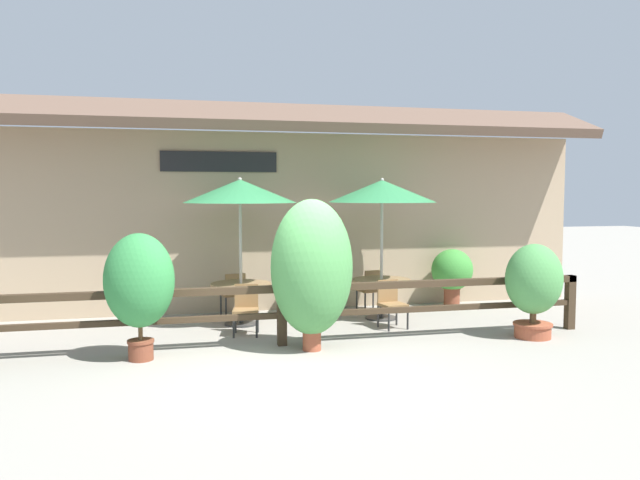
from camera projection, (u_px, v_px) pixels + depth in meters
ground_plane at (295, 363)px, 8.77m from camera, size 60.00×60.00×0.00m
building_facade at (256, 204)px, 12.59m from camera, size 14.28×1.49×4.23m
patio_railing at (282, 302)px, 9.74m from camera, size 10.40×0.14×0.95m
patio_umbrella_near at (240, 191)px, 11.15m from camera, size 2.02×2.02×2.67m
dining_table_near at (241, 291)px, 11.29m from camera, size 1.10×1.10×0.76m
chair_near_streetside at (246, 307)px, 10.51m from camera, size 0.49×0.49×0.84m
chair_near_wallside at (234, 292)px, 12.08m from camera, size 0.49×0.49×0.84m
patio_umbrella_middle at (382, 191)px, 11.68m from camera, size 2.02×2.02×2.67m
dining_table_middle at (381, 287)px, 11.81m from camera, size 1.10×1.10×0.76m
chair_middle_streetside at (391, 301)px, 11.04m from camera, size 0.49×0.49×0.84m
chair_middle_wallside at (371, 288)px, 12.60m from camera, size 0.48×0.48×0.84m
potted_plant_small_flowering at (534, 284)px, 10.24m from camera, size 0.94×0.85×1.56m
potted_plant_corner_fern at (139, 283)px, 8.85m from camera, size 0.99×0.89×1.83m
potted_plant_entrance_palm at (312, 268)px, 9.39m from camera, size 1.24×1.12×2.30m
potted_plant_tall_tropical at (452, 272)px, 13.10m from camera, size 0.88×0.79×1.21m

